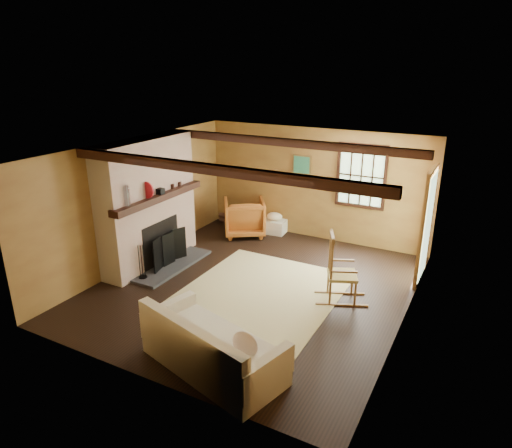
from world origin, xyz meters
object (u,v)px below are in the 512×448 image
Objects in this scene: sofa at (210,351)px; armchair at (244,217)px; rocking_chair at (340,273)px; laundry_basket at (274,227)px; fireplace at (149,208)px.

armchair reaches higher than sofa.
armchair is (-2.83, 1.88, -0.08)m from rocking_chair.
sofa reaches higher than laundry_basket.
armchair reaches higher than laundry_basket.
rocking_chair is at bearing 86.46° from sofa.
fireplace is 3.72m from rocking_chair.
rocking_chair is 1.30× the size of armchair.
armchair is at bearing 129.58° from sofa.
armchair is at bearing -143.57° from laundry_basket.
laundry_basket is at bearing 121.86° from sofa.
rocking_chair is 3.39m from armchair.
armchair is (0.83, 2.15, -0.70)m from fireplace.
fireplace is at bearing 156.82° from sofa.
fireplace is 1.15× the size of sofa.
laundry_basket is at bearing -176.58° from armchair.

